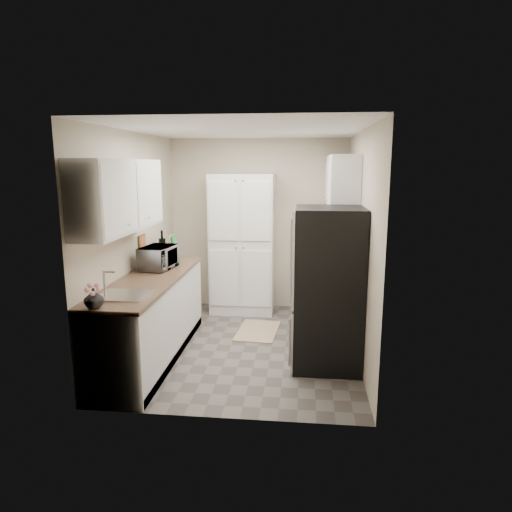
{
  "coord_description": "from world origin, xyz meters",
  "views": [
    {
      "loc": [
        0.67,
        -5.1,
        2.13
      ],
      "look_at": [
        0.12,
        0.15,
        1.07
      ],
      "focal_mm": 32.0,
      "sensor_mm": 36.0,
      "label": 1
    }
  ],
  "objects_px": {
    "electric_range": "(327,300)",
    "toaster_oven": "(332,245)",
    "wine_bottle": "(162,246)",
    "microwave": "(158,258)",
    "refrigerator": "(328,288)",
    "pantry_cabinet": "(242,244)"
  },
  "relations": [
    {
      "from": "pantry_cabinet",
      "to": "wine_bottle",
      "type": "height_order",
      "value": "pantry_cabinet"
    },
    {
      "from": "refrigerator",
      "to": "microwave",
      "type": "height_order",
      "value": "refrigerator"
    },
    {
      "from": "electric_range",
      "to": "toaster_oven",
      "type": "bearing_deg",
      "value": 83.27
    },
    {
      "from": "microwave",
      "to": "electric_range",
      "type": "bearing_deg",
      "value": -71.54
    },
    {
      "from": "refrigerator",
      "to": "toaster_oven",
      "type": "xyz_separation_m",
      "value": [
        0.13,
        1.65,
        0.18
      ]
    },
    {
      "from": "wine_bottle",
      "to": "toaster_oven",
      "type": "xyz_separation_m",
      "value": [
        2.21,
        0.7,
        -0.06
      ]
    },
    {
      "from": "wine_bottle",
      "to": "toaster_oven",
      "type": "distance_m",
      "value": 2.32
    },
    {
      "from": "pantry_cabinet",
      "to": "electric_range",
      "type": "xyz_separation_m",
      "value": [
        1.17,
        -0.93,
        -0.52
      ]
    },
    {
      "from": "electric_range",
      "to": "wine_bottle",
      "type": "bearing_deg",
      "value": 175.99
    },
    {
      "from": "microwave",
      "to": "toaster_oven",
      "type": "xyz_separation_m",
      "value": [
        2.09,
        1.24,
        -0.03
      ]
    },
    {
      "from": "pantry_cabinet",
      "to": "refrigerator",
      "type": "bearing_deg",
      "value": -56.54
    },
    {
      "from": "pantry_cabinet",
      "to": "microwave",
      "type": "distance_m",
      "value": 1.55
    },
    {
      "from": "electric_range",
      "to": "wine_bottle",
      "type": "height_order",
      "value": "wine_bottle"
    },
    {
      "from": "refrigerator",
      "to": "wine_bottle",
      "type": "xyz_separation_m",
      "value": [
        -2.08,
        0.95,
        0.24
      ]
    },
    {
      "from": "pantry_cabinet",
      "to": "electric_range",
      "type": "bearing_deg",
      "value": -38.22
    },
    {
      "from": "pantry_cabinet",
      "to": "toaster_oven",
      "type": "xyz_separation_m",
      "value": [
        1.27,
        -0.08,
        0.03
      ]
    },
    {
      "from": "electric_range",
      "to": "microwave",
      "type": "relative_size",
      "value": 2.34
    },
    {
      "from": "refrigerator",
      "to": "electric_range",
      "type": "bearing_deg",
      "value": 87.52
    },
    {
      "from": "toaster_oven",
      "to": "pantry_cabinet",
      "type": "bearing_deg",
      "value": -170.03
    },
    {
      "from": "pantry_cabinet",
      "to": "refrigerator",
      "type": "distance_m",
      "value": 2.07
    },
    {
      "from": "electric_range",
      "to": "microwave",
      "type": "distance_m",
      "value": 2.11
    },
    {
      "from": "electric_range",
      "to": "refrigerator",
      "type": "distance_m",
      "value": 0.88
    }
  ]
}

